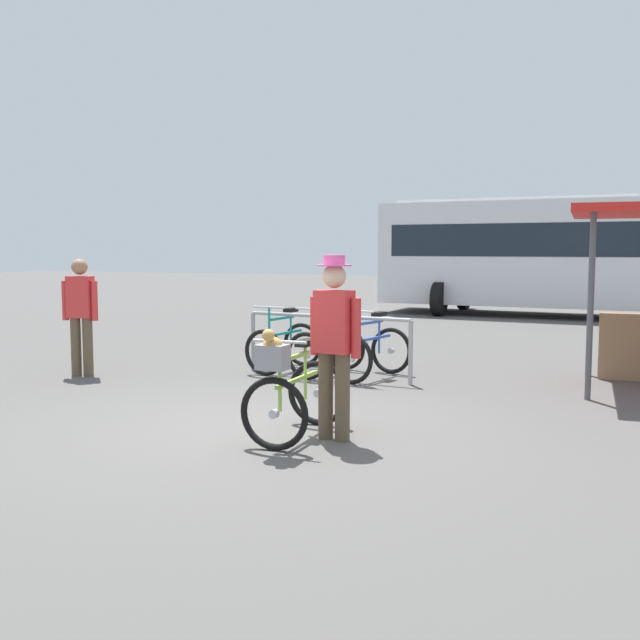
% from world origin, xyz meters
% --- Properties ---
extents(ground_plane, '(80.00, 80.00, 0.00)m').
position_xyz_m(ground_plane, '(0.00, 0.00, 0.00)').
color(ground_plane, '#514F4C').
extents(bike_rack_rail, '(2.50, 0.30, 0.88)m').
position_xyz_m(bike_rack_rail, '(-0.43, 2.94, 0.64)').
color(bike_rack_rail, '#99999E').
rests_on(bike_rack_rail, ground).
extents(racked_bike_teal, '(0.80, 1.20, 0.98)m').
position_xyz_m(racked_bike_teal, '(-1.21, 3.20, 0.37)').
color(racked_bike_teal, black).
rests_on(racked_bike_teal, ground).
extents(racked_bike_lime, '(0.85, 1.21, 0.97)m').
position_xyz_m(racked_bike_lime, '(-0.52, 3.13, 0.37)').
color(racked_bike_lime, black).
rests_on(racked_bike_lime, ground).
extents(racked_bike_blue, '(0.91, 1.24, 0.98)m').
position_xyz_m(racked_bike_blue, '(0.18, 3.06, 0.37)').
color(racked_bike_blue, black).
rests_on(racked_bike_blue, ground).
extents(featured_bicycle, '(0.66, 1.21, 1.09)m').
position_xyz_m(featured_bicycle, '(0.53, -0.34, 0.49)').
color(featured_bicycle, black).
rests_on(featured_bicycle, ground).
extents(person_with_featured_bike, '(0.52, 0.32, 1.72)m').
position_xyz_m(person_with_featured_bike, '(0.88, -0.16, 0.95)').
color(person_with_featured_bike, brown).
rests_on(person_with_featured_bike, ground).
extents(pedestrian_with_backpack, '(0.52, 0.38, 1.64)m').
position_xyz_m(pedestrian_with_backpack, '(-3.66, 1.76, 0.94)').
color(pedestrian_with_backpack, brown).
rests_on(pedestrian_with_backpack, ground).
extents(bus_distant, '(10.14, 3.82, 3.08)m').
position_xyz_m(bus_distant, '(2.15, 13.80, 1.74)').
color(bus_distant, silver).
rests_on(bus_distant, ground).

